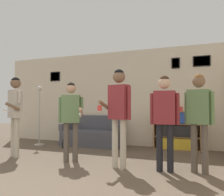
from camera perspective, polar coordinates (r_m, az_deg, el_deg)
The scene contains 11 objects.
wall_back at distance 7.20m, azimuth 2.71°, elevation 0.07°, with size 8.15×0.08×2.70m.
couch at distance 7.18m, azimuth -4.39°, elevation -8.50°, with size 1.75×0.80×0.84m.
bookshelf at distance 6.64m, azimuth 14.68°, elevation -7.20°, with size 1.17×0.30×0.98m.
floor_lamp at distance 7.42m, azimuth -16.26°, elevation -3.64°, with size 0.28×0.28×1.69m.
person_player_foreground_left at distance 5.88m, azimuth -21.26°, elevation -2.01°, with size 0.46×0.58×1.75m.
person_player_foreground_center at distance 5.10m, azimuth -9.38°, elevation -3.46°, with size 0.58×0.39×1.60m.
person_watcher_holding_cup at distance 4.51m, azimuth 1.57°, elevation -1.90°, with size 0.56×0.41×1.79m.
person_spectator_near_bookshelf at distance 4.37m, azimuth 11.94°, elevation -3.30°, with size 0.50×0.23×1.64m.
person_spectator_far_right at distance 4.43m, azimuth 19.28°, elevation -3.05°, with size 0.48×0.29×1.66m.
bottle_on_floor at distance 6.81m, azimuth -11.15°, elevation -10.47°, with size 0.07×0.07×0.23m.
drinking_cup at distance 6.60m, azimuth 15.51°, elevation -2.45°, with size 0.08×0.08×0.11m.
Camera 1 is at (2.47, -2.34, 1.13)m, focal length 40.00 mm.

